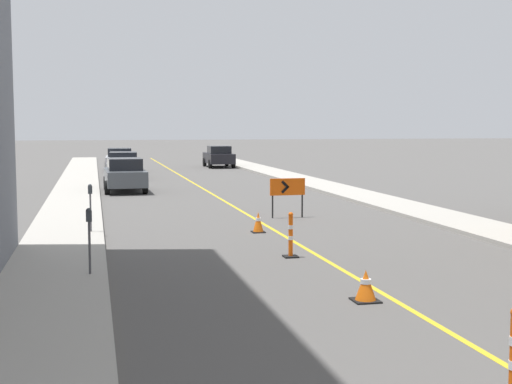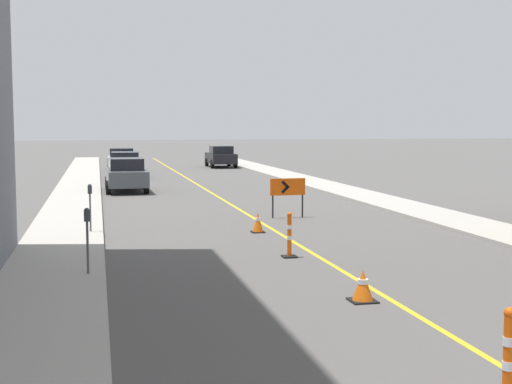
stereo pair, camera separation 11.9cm
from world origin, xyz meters
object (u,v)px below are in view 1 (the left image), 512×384
(traffic_cone_third, at_px, (258,222))
(parked_car_curb_far, at_px, (120,160))
(parking_meter_far_curb, at_px, (90,198))
(traffic_cone_second, at_px, (366,286))
(parking_meter_near_curb, at_px, (89,227))
(parked_car_curb_mid, at_px, (123,165))
(parked_car_curb_near, at_px, (125,175))
(parked_car_opposite_side, at_px, (219,156))
(arrow_barricade_primary, at_px, (287,189))
(delineator_post_rear, at_px, (291,238))

(traffic_cone_third, xyz_separation_m, parked_car_curb_far, (-2.97, 28.67, 0.50))
(parked_car_curb_far, distance_m, parking_meter_far_curb, 28.36)
(traffic_cone_second, relative_size, traffic_cone_third, 0.94)
(parking_meter_near_curb, bearing_deg, parked_car_curb_mid, 86.26)
(parked_car_curb_near, bearing_deg, traffic_cone_second, -83.08)
(parked_car_opposite_side, bearing_deg, parked_car_curb_far, -155.08)
(arrow_barricade_primary, bearing_deg, parked_car_curb_far, 98.41)
(traffic_cone_third, relative_size, delineator_post_rear, 0.56)
(arrow_barricade_primary, relative_size, parking_meter_near_curb, 1.00)
(traffic_cone_third, xyz_separation_m, parked_car_curb_near, (-3.27, 13.90, 0.50))
(delineator_post_rear, height_order, arrow_barricade_primary, arrow_barricade_primary)
(delineator_post_rear, height_order, parked_car_curb_near, parked_car_curb_near)
(parked_car_curb_near, height_order, parked_car_opposite_side, same)
(parked_car_opposite_side, height_order, parking_meter_near_curb, parked_car_opposite_side)
(arrow_barricade_primary, height_order, parked_car_opposite_side, parked_car_opposite_side)
(parked_car_curb_far, xyz_separation_m, parking_meter_near_curb, (-1.83, -34.21, 0.29))
(traffic_cone_second, xyz_separation_m, traffic_cone_third, (-0.03, 8.42, 0.02))
(parked_car_curb_near, height_order, parking_meter_far_curb, parked_car_curb_near)
(traffic_cone_third, relative_size, parked_car_curb_mid, 0.14)
(parked_car_opposite_side, bearing_deg, parked_car_curb_near, -112.38)
(parked_car_curb_near, relative_size, parked_car_opposite_side, 1.01)
(delineator_post_rear, relative_size, parked_car_curb_mid, 0.25)
(arrow_barricade_primary, distance_m, parked_car_curb_near, 11.96)
(traffic_cone_third, height_order, arrow_barricade_primary, arrow_barricade_primary)
(traffic_cone_second, distance_m, parked_car_opposite_side, 40.67)
(delineator_post_rear, bearing_deg, parking_meter_far_curb, 136.85)
(traffic_cone_third, bearing_deg, parked_car_opposite_side, 82.20)
(delineator_post_rear, relative_size, parking_meter_near_curb, 0.81)
(parked_car_curb_far, height_order, parking_meter_near_curb, parked_car_curb_far)
(parked_car_curb_near, relative_size, parked_car_curb_far, 0.99)
(parked_car_opposite_side, bearing_deg, arrow_barricade_primary, -94.72)
(parked_car_curb_near, relative_size, parking_meter_far_curb, 3.21)
(delineator_post_rear, height_order, parked_car_curb_far, parked_car_curb_far)
(traffic_cone_second, relative_size, delineator_post_rear, 0.52)
(parked_car_curb_near, distance_m, parked_car_curb_mid, 7.80)
(parked_car_opposite_side, distance_m, parking_meter_far_curb, 32.95)
(parking_meter_near_curb, bearing_deg, arrow_barricade_primary, 52.73)
(parking_meter_far_curb, bearing_deg, parked_car_curb_near, 83.53)
(parked_car_opposite_side, xyz_separation_m, parking_meter_far_curb, (-9.19, -31.64, 0.29))
(arrow_barricade_primary, distance_m, parking_meter_far_curb, 7.05)
(traffic_cone_third, distance_m, delineator_post_rear, 4.01)
(parking_meter_far_curb, bearing_deg, arrow_barricade_primary, 22.20)
(traffic_cone_third, bearing_deg, delineator_post_rear, -91.86)
(arrow_barricade_primary, xyz_separation_m, parked_car_curb_far, (-4.69, 25.64, -0.19))
(arrow_barricade_primary, relative_size, parked_car_curb_near, 0.31)
(parked_car_curb_far, distance_m, parking_meter_near_curb, 34.26)
(parked_car_opposite_side, bearing_deg, traffic_cone_second, -95.62)
(traffic_cone_second, height_order, parked_car_opposite_side, parked_car_opposite_side)
(arrow_barricade_primary, xyz_separation_m, parking_meter_near_curb, (-6.52, -8.57, 0.10))
(arrow_barricade_primary, bearing_deg, delineator_post_rear, -106.71)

